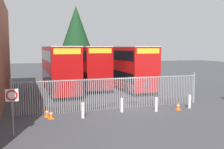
% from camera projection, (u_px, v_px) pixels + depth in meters
% --- Properties ---
extents(ground_plane, '(100.00, 100.00, 0.00)m').
position_uv_depth(ground_plane, '(99.00, 90.00, 26.55)').
color(ground_plane, '#3D3D42').
extents(palisade_fence, '(13.45, 0.14, 2.35)m').
position_uv_depth(palisade_fence, '(113.00, 92.00, 18.48)').
color(palisade_fence, gray).
rests_on(palisade_fence, ground).
extents(double_decker_bus_near_gate, '(2.54, 10.81, 4.42)m').
position_uv_depth(double_decker_bus_near_gate, '(125.00, 65.00, 28.00)').
color(double_decker_bus_near_gate, red).
rests_on(double_decker_bus_near_gate, ground).
extents(double_decker_bus_behind_fence_left, '(2.54, 10.81, 4.42)m').
position_uv_depth(double_decker_bus_behind_fence_left, '(59.00, 67.00, 25.89)').
color(double_decker_bus_behind_fence_left, '#B70C0C').
rests_on(double_decker_bus_behind_fence_left, ground).
extents(double_decker_bus_behind_fence_right, '(2.54, 10.81, 4.42)m').
position_uv_depth(double_decker_bus_behind_fence_right, '(87.00, 65.00, 29.09)').
color(double_decker_bus_behind_fence_right, '#B70C0C').
rests_on(double_decker_bus_behind_fence_right, ground).
extents(bollard_near_left, '(0.20, 0.20, 0.95)m').
position_uv_depth(bollard_near_left, '(83.00, 110.00, 16.16)').
color(bollard_near_left, silver).
rests_on(bollard_near_left, ground).
extents(bollard_center_front, '(0.20, 0.20, 0.95)m').
position_uv_depth(bollard_center_front, '(122.00, 105.00, 17.62)').
color(bollard_center_front, silver).
rests_on(bollard_center_front, ground).
extents(bollard_near_right, '(0.20, 0.20, 0.95)m').
position_uv_depth(bollard_near_right, '(156.00, 105.00, 17.80)').
color(bollard_near_right, silver).
rests_on(bollard_near_right, ground).
extents(bollard_far_right, '(0.20, 0.20, 0.95)m').
position_uv_depth(bollard_far_right, '(190.00, 102.00, 18.78)').
color(bollard_far_right, silver).
rests_on(bollard_far_right, ground).
extents(traffic_cone_by_gate, '(0.34, 0.34, 0.59)m').
position_uv_depth(traffic_cone_by_gate, '(47.00, 112.00, 16.39)').
color(traffic_cone_by_gate, orange).
rests_on(traffic_cone_by_gate, ground).
extents(traffic_cone_mid_forecourt, '(0.34, 0.34, 0.59)m').
position_uv_depth(traffic_cone_mid_forecourt, '(178.00, 106.00, 18.22)').
color(traffic_cone_mid_forecourt, orange).
rests_on(traffic_cone_mid_forecourt, ground).
extents(traffic_cone_near_kerb, '(0.34, 0.34, 0.59)m').
position_uv_depth(traffic_cone_near_kerb, '(51.00, 114.00, 15.96)').
color(traffic_cone_near_kerb, orange).
rests_on(traffic_cone_near_kerb, ground).
extents(speed_limit_sign_post, '(0.60, 0.14, 2.40)m').
position_uv_depth(speed_limit_sign_post, '(12.00, 101.00, 12.57)').
color(speed_limit_sign_post, slate).
rests_on(speed_limit_sign_post, ground).
extents(tree_tall_back, '(5.31, 5.31, 10.42)m').
position_uv_depth(tree_tall_back, '(76.00, 32.00, 39.33)').
color(tree_tall_back, '#4C3823').
rests_on(tree_tall_back, ground).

